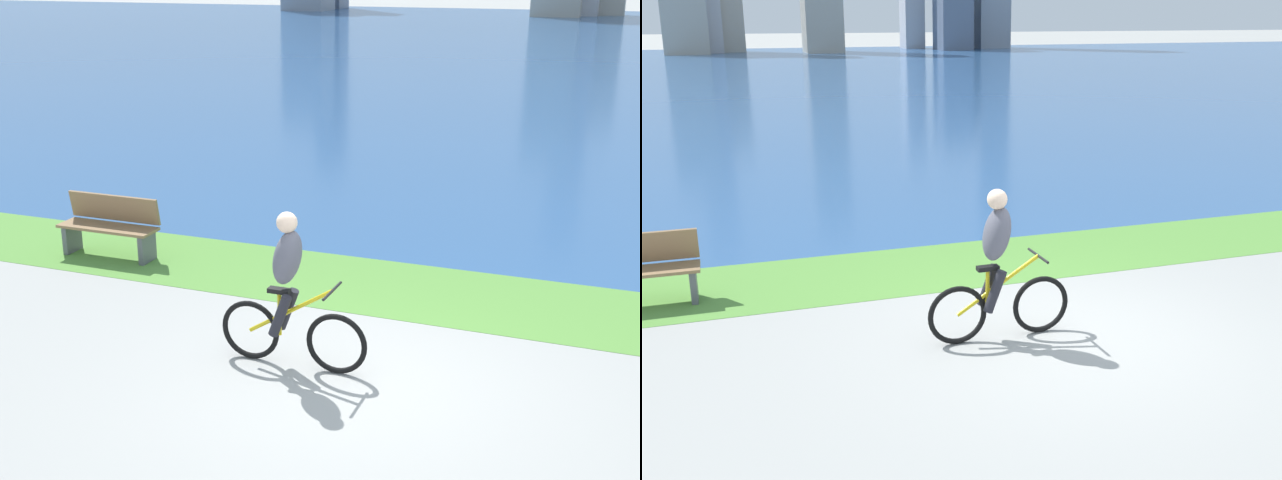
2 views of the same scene
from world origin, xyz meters
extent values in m
plane|color=#9E9E99|center=(0.00, 0.00, 0.00)|extent=(300.00, 300.00, 0.00)
cube|color=#59933D|center=(0.00, 2.75, 0.00)|extent=(120.00, 2.02, 0.01)
cube|color=#2D568C|center=(0.00, 41.61, 0.00)|extent=(300.00, 75.70, 0.00)
torus|color=black|center=(-0.26, 0.18, 0.34)|extent=(0.67, 0.06, 0.67)
torus|color=black|center=(-1.25, 0.18, 0.34)|extent=(0.67, 0.06, 0.67)
cylinder|color=gold|center=(-0.78, 0.18, 0.63)|extent=(0.96, 0.04, 0.62)
cylinder|color=gold|center=(-0.90, 0.18, 0.58)|extent=(0.04, 0.04, 0.49)
cube|color=black|center=(-0.90, 0.18, 0.84)|extent=(0.24, 0.10, 0.05)
cylinder|color=black|center=(-0.31, 0.18, 0.92)|extent=(0.03, 0.52, 0.03)
ellipsoid|color=#595966|center=(-0.80, 0.18, 1.22)|extent=(0.40, 0.36, 0.65)
sphere|color=beige|center=(-0.80, 0.18, 1.60)|extent=(0.22, 0.22, 0.22)
cylinder|color=#26262D|center=(-0.85, 0.28, 0.60)|extent=(0.27, 0.11, 0.49)
cylinder|color=#26262D|center=(-0.85, 0.08, 0.60)|extent=(0.27, 0.11, 0.49)
cube|color=olive|center=(-4.65, 2.48, 0.45)|extent=(1.50, 0.45, 0.04)
cube|color=olive|center=(-4.65, 2.68, 0.70)|extent=(1.50, 0.11, 0.40)
cube|color=#595960|center=(-4.00, 2.48, 0.23)|extent=(0.08, 0.37, 0.45)
cube|color=#595960|center=(-5.30, 2.48, 0.23)|extent=(0.08, 0.37, 0.45)
camera|label=1|loc=(2.42, -7.31, 4.09)|focal=47.01mm
camera|label=2|loc=(-3.60, -6.93, 3.47)|focal=41.63mm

